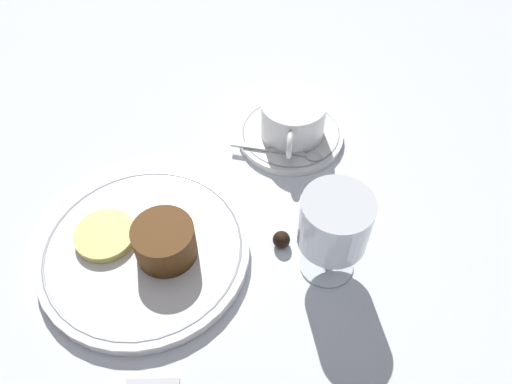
{
  "coord_description": "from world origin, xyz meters",
  "views": [
    {
      "loc": [
        0.26,
        0.14,
        0.47
      ],
      "look_at": [
        -0.08,
        0.1,
        0.04
      ],
      "focal_mm": 35.0,
      "sensor_mm": 36.0,
      "label": 1
    }
  ],
  "objects_px": {
    "coffee_cup": "(293,118)",
    "wine_glass": "(334,226)",
    "dinner_plate": "(144,251)",
    "dessert_cake": "(165,242)"
  },
  "relations": [
    {
      "from": "dinner_plate",
      "to": "coffee_cup",
      "type": "distance_m",
      "value": 0.25
    },
    {
      "from": "coffee_cup",
      "to": "wine_glass",
      "type": "relative_size",
      "value": 1.0
    },
    {
      "from": "coffee_cup",
      "to": "dinner_plate",
      "type": "bearing_deg",
      "value": -35.93
    },
    {
      "from": "dessert_cake",
      "to": "dinner_plate",
      "type": "bearing_deg",
      "value": -95.01
    },
    {
      "from": "wine_glass",
      "to": "dessert_cake",
      "type": "height_order",
      "value": "wine_glass"
    },
    {
      "from": "dinner_plate",
      "to": "wine_glass",
      "type": "relative_size",
      "value": 2.1
    },
    {
      "from": "dinner_plate",
      "to": "wine_glass",
      "type": "distance_m",
      "value": 0.21
    },
    {
      "from": "wine_glass",
      "to": "dessert_cake",
      "type": "relative_size",
      "value": 1.67
    },
    {
      "from": "coffee_cup",
      "to": "wine_glass",
      "type": "bearing_deg",
      "value": 15.6
    },
    {
      "from": "dinner_plate",
      "to": "wine_glass",
      "type": "bearing_deg",
      "value": 93.37
    }
  ]
}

